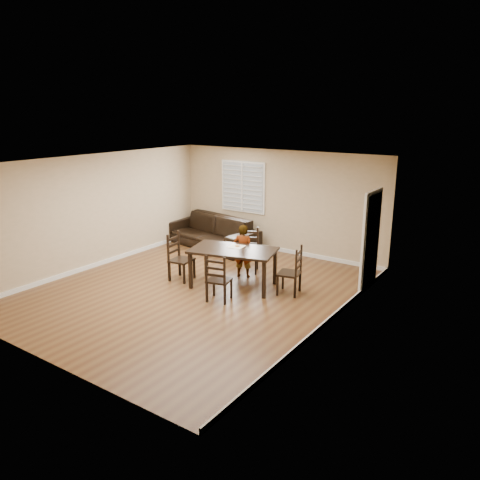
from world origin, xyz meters
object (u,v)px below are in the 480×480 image
(chair_left, at_px, (177,258))
(donut, at_px, (237,246))
(dining_table, at_px, (233,253))
(child, at_px, (243,251))
(sofa, at_px, (211,231))
(chair_far, at_px, (217,281))
(chair_right, at_px, (295,273))
(chair_near, at_px, (249,251))

(chair_left, bearing_deg, donut, -75.20)
(dining_table, distance_m, donut, 0.23)
(dining_table, bearing_deg, child, 90.00)
(sofa, bearing_deg, chair_left, -58.56)
(chair_far, height_order, chair_left, chair_left)
(chair_left, bearing_deg, chair_far, -117.87)
(donut, bearing_deg, chair_right, 6.16)
(chair_near, bearing_deg, chair_far, -101.27)
(chair_near, height_order, chair_far, chair_near)
(chair_right, bearing_deg, dining_table, -88.24)
(chair_far, relative_size, donut, 9.20)
(child, distance_m, donut, 0.51)
(chair_near, bearing_deg, chair_right, -51.38)
(chair_left, height_order, chair_right, chair_left)
(chair_near, distance_m, chair_far, 2.06)
(sofa, bearing_deg, chair_far, -40.53)
(dining_table, bearing_deg, donut, 83.66)
(chair_right, distance_m, child, 1.50)
(dining_table, distance_m, chair_left, 1.38)
(chair_near, bearing_deg, child, -98.85)
(dining_table, relative_size, sofa, 0.69)
(chair_far, bearing_deg, dining_table, -89.49)
(dining_table, relative_size, chair_near, 1.91)
(chair_near, height_order, chair_right, chair_near)
(dining_table, height_order, chair_left, chair_left)
(chair_far, xyz_separation_m, chair_right, (1.07, 1.24, 0.02))
(chair_right, distance_m, sofa, 4.05)
(dining_table, xyz_separation_m, child, (-0.17, 0.62, -0.14))
(chair_left, xyz_separation_m, donut, (1.28, 0.53, 0.38))
(dining_table, distance_m, chair_right, 1.38)
(donut, height_order, sofa, donut)
(chair_far, relative_size, sofa, 0.34)
(chair_right, xyz_separation_m, donut, (-1.33, -0.14, 0.40))
(dining_table, distance_m, child, 0.66)
(chair_near, bearing_deg, dining_table, -100.63)
(dining_table, height_order, chair_far, chair_far)
(chair_left, xyz_separation_m, child, (1.15, 0.96, 0.13))
(chair_left, bearing_deg, child, -57.88)
(chair_far, height_order, donut, chair_far)
(chair_near, xyz_separation_m, chair_left, (-1.00, -1.41, 0.01))
(chair_left, distance_m, chair_right, 2.70)
(chair_near, xyz_separation_m, sofa, (-1.99, 1.10, -0.05))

